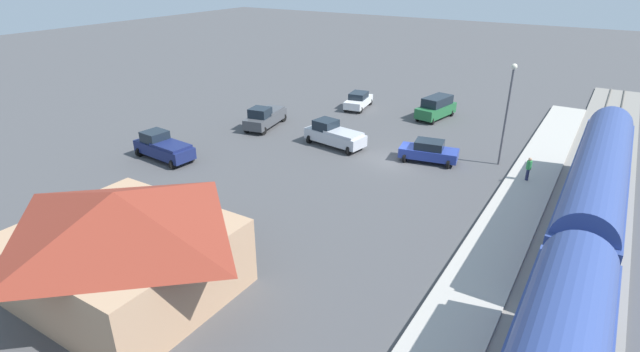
# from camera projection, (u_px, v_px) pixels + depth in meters

# --- Properties ---
(ground_plane) EXTENTS (200.00, 200.00, 0.00)m
(ground_plane) POSITION_uv_depth(u_px,v_px,m) (394.00, 161.00, 38.46)
(ground_plane) COLOR #4C4C4F
(railway_track) EXTENTS (4.80, 70.00, 0.30)m
(railway_track) POSITION_uv_depth(u_px,v_px,m) (591.00, 203.00, 31.66)
(railway_track) COLOR gray
(railway_track) RESTS_ON ground
(platform) EXTENTS (3.20, 46.00, 0.30)m
(platform) POSITION_uv_depth(u_px,v_px,m) (527.00, 188.00, 33.57)
(platform) COLOR #B7B2A8
(platform) RESTS_ON ground
(station_building) EXTENTS (9.89, 8.73, 5.35)m
(station_building) POSITION_uv_depth(u_px,v_px,m) (123.00, 242.00, 22.21)
(station_building) COLOR tan
(station_building) RESTS_ON ground
(pedestrian_on_platform) EXTENTS (0.36, 0.36, 1.71)m
(pedestrian_on_platform) POSITION_uv_depth(u_px,v_px,m) (529.00, 167.00, 34.03)
(pedestrian_on_platform) COLOR #23284C
(pedestrian_on_platform) RESTS_ON platform
(suv_green) EXTENTS (2.83, 5.18, 2.22)m
(suv_green) POSITION_uv_depth(u_px,v_px,m) (436.00, 107.00, 48.37)
(suv_green) COLOR #236638
(suv_green) RESTS_ON ground
(sedan_white) EXTENTS (2.51, 4.73, 1.74)m
(sedan_white) POSITION_uv_depth(u_px,v_px,m) (358.00, 100.00, 51.77)
(sedan_white) COLOR white
(sedan_white) RESTS_ON ground
(sedan_blue) EXTENTS (4.76, 2.86, 1.74)m
(sedan_blue) POSITION_uv_depth(u_px,v_px,m) (429.00, 151.00, 38.02)
(sedan_blue) COLOR #283D9E
(sedan_blue) RESTS_ON ground
(pickup_navy) EXTENTS (5.55, 2.84, 2.14)m
(pickup_navy) POSITION_uv_depth(u_px,v_px,m) (163.00, 147.00, 38.47)
(pickup_navy) COLOR navy
(pickup_navy) RESTS_ON ground
(pickup_charcoal) EXTENTS (2.92, 5.67, 2.14)m
(pickup_charcoal) POSITION_uv_depth(u_px,v_px,m) (265.00, 117.00, 45.80)
(pickup_charcoal) COLOR #47494F
(pickup_charcoal) RESTS_ON ground
(pickup_silver) EXTENTS (5.64, 3.12, 2.14)m
(pickup_silver) POSITION_uv_depth(u_px,v_px,m) (334.00, 134.00, 41.20)
(pickup_silver) COLOR silver
(pickup_silver) RESTS_ON ground
(light_pole_near_platform) EXTENTS (0.44, 0.44, 7.85)m
(light_pole_near_platform) POSITION_uv_depth(u_px,v_px,m) (508.00, 103.00, 35.83)
(light_pole_near_platform) COLOR #515156
(light_pole_near_platform) RESTS_ON ground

